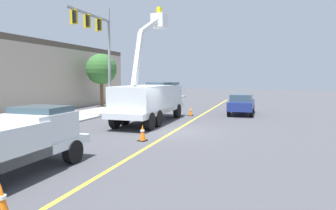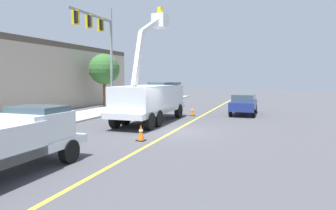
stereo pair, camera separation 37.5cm
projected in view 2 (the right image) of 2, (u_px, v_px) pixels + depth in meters
ground at (174, 131)px, 16.92m from camera, size 120.00×120.00×0.00m
sidewalk_far_side at (47, 122)px, 19.85m from camera, size 60.06×9.67×0.12m
lane_centre_stripe at (174, 131)px, 16.92m from camera, size 49.76×5.23×0.01m
utility_bucket_truck at (151, 98)px, 20.21m from camera, size 8.41×3.32×7.77m
service_pickup_truck at (4, 141)px, 9.13m from camera, size 5.78×2.66×2.06m
passing_minivan at (244, 103)px, 24.52m from camera, size 4.97×2.38×1.69m
traffic_cone_mid_front at (141, 133)px, 14.35m from camera, size 0.40×0.40×0.80m
traffic_cone_mid_rear at (192, 111)px, 23.70m from camera, size 0.40×0.40×0.76m
traffic_signal_mast at (101, 40)px, 23.83m from camera, size 5.76×0.90×8.85m
commercial_building_backdrop at (15, 77)px, 28.01m from camera, size 26.92×12.05×6.27m
street_tree_right at (104, 69)px, 29.78m from camera, size 3.06×3.06×5.42m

